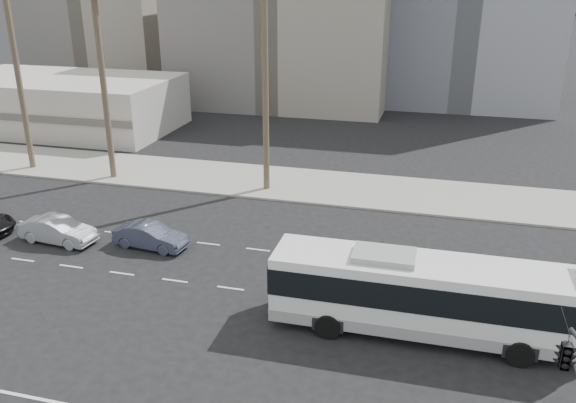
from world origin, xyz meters
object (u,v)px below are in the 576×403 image
(car_b, at_px, (58,230))
(traffic_signal, at_px, (571,367))
(city_bus, at_px, (421,293))
(car_a, at_px, (151,236))

(car_b, height_order, traffic_signal, traffic_signal)
(car_b, xyz_separation_m, traffic_signal, (24.68, -12.54, 4.37))
(city_bus, height_order, car_a, city_bus)
(city_bus, xyz_separation_m, traffic_signal, (4.04, -8.51, 3.20))
(car_a, height_order, traffic_signal, traffic_signal)
(traffic_signal, bearing_deg, car_a, 130.91)
(city_bus, xyz_separation_m, car_a, (-15.15, 4.74, -1.22))
(city_bus, bearing_deg, traffic_signal, -64.94)
(car_a, distance_m, traffic_signal, 23.73)
(car_b, bearing_deg, traffic_signal, -111.82)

